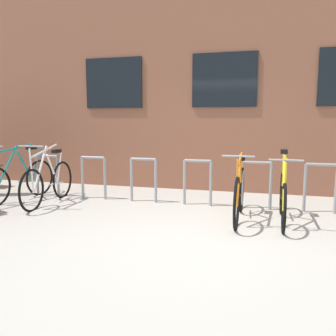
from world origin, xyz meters
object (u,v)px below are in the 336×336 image
at_px(bicycle_teal, 18,179).
at_px(bicycle_white, 48,182).
at_px(bicycle_yellow, 283,196).
at_px(bicycle_orange, 239,193).

relative_size(bicycle_teal, bicycle_white, 1.01).
xyz_separation_m(bicycle_teal, bicycle_white, (0.69, -0.08, -0.00)).
bearing_deg(bicycle_yellow, bicycle_white, 178.38).
height_order(bicycle_teal, bicycle_white, bicycle_white).
distance_m(bicycle_yellow, bicycle_white, 4.00).
bearing_deg(bicycle_teal, bicycle_orange, -2.98).
bearing_deg(bicycle_teal, bicycle_white, -6.94).
bearing_deg(bicycle_white, bicycle_yellow, -1.62).
xyz_separation_m(bicycle_yellow, bicycle_orange, (-0.63, -0.01, 0.02)).
bearing_deg(bicycle_white, bicycle_orange, -2.17).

